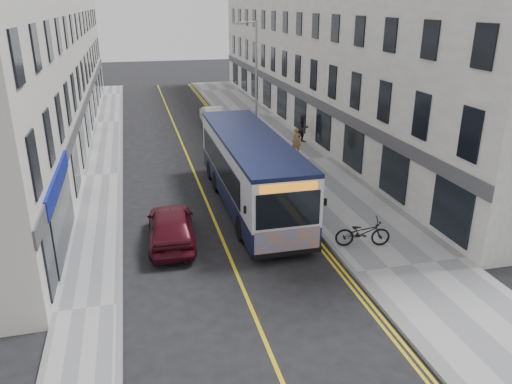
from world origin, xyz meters
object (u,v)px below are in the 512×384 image
streetlamp (255,84)px  bicycle (363,232)px  car_maroon (171,226)px  city_bus (250,169)px  pedestrian_far (303,129)px  car_white (214,117)px  pedestrian_near (297,141)px

streetlamp → bicycle: 13.93m
streetlamp → car_maroon: bearing=-119.0°
city_bus → bicycle: size_ratio=5.45×
pedestrian_far → car_maroon: bearing=-145.8°
car_white → car_maroon: size_ratio=0.93×
streetlamp → pedestrian_near: (2.41, -0.96, -3.43)m
bicycle → pedestrian_far: bearing=1.3°
pedestrian_near → pedestrian_far: bearing=63.2°
streetlamp → pedestrian_near: bearing=-21.7°
streetlamp → pedestrian_far: bearing=24.6°
car_white → pedestrian_near: bearing=-74.0°
streetlamp → pedestrian_near: streetlamp is taller
city_bus → car_white: bearing=86.2°
streetlamp → pedestrian_far: (3.74, 1.71, -3.34)m
bicycle → city_bus: bearing=42.8°
bicycle → pedestrian_far: pedestrian_far is taller
car_maroon → city_bus: bearing=-139.1°
streetlamp → pedestrian_far: 5.30m
city_bus → bicycle: bearing=-58.9°
bicycle → car_maroon: (-7.13, 2.25, 0.08)m
car_white → city_bus: bearing=-98.5°
city_bus → pedestrian_near: 8.56m
streetlamp → pedestrian_near: 4.30m
pedestrian_far → car_white: (-4.88, 6.74, -0.36)m
city_bus → pedestrian_far: bearing=58.7°
bicycle → streetlamp: bearing=15.8°
streetlamp → pedestrian_far: size_ratio=4.33×
pedestrian_near → streetlamp: bearing=157.9°
bicycle → pedestrian_far: size_ratio=1.15×
city_bus → pedestrian_near: size_ratio=6.93×
car_maroon → bicycle: bearing=165.5°
car_white → car_maroon: 20.24m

